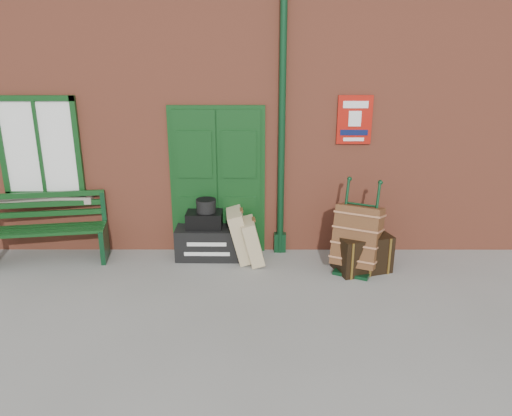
{
  "coord_description": "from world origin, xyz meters",
  "views": [
    {
      "loc": [
        0.29,
        -5.75,
        3.15
      ],
      "look_at": [
        0.28,
        0.6,
        1.0
      ],
      "focal_mm": 35.0,
      "sensor_mm": 36.0,
      "label": 1
    }
  ],
  "objects_px": {
    "bench": "(46,227)",
    "dark_trunk": "(362,252)",
    "porter_trolley": "(358,237)",
    "houdini_trunk": "(209,242)"
  },
  "relations": [
    {
      "from": "bench",
      "to": "dark_trunk",
      "type": "distance_m",
      "value": 4.64
    },
    {
      "from": "bench",
      "to": "porter_trolley",
      "type": "distance_m",
      "value": 4.55
    },
    {
      "from": "bench",
      "to": "porter_trolley",
      "type": "bearing_deg",
      "value": -12.69
    },
    {
      "from": "porter_trolley",
      "to": "dark_trunk",
      "type": "height_order",
      "value": "porter_trolley"
    },
    {
      "from": "porter_trolley",
      "to": "dark_trunk",
      "type": "distance_m",
      "value": 0.24
    },
    {
      "from": "houdini_trunk",
      "to": "porter_trolley",
      "type": "relative_size",
      "value": 0.75
    },
    {
      "from": "dark_trunk",
      "to": "bench",
      "type": "bearing_deg",
      "value": 157.97
    },
    {
      "from": "porter_trolley",
      "to": "bench",
      "type": "bearing_deg",
      "value": -159.26
    },
    {
      "from": "houdini_trunk",
      "to": "dark_trunk",
      "type": "bearing_deg",
      "value": -11.15
    },
    {
      "from": "bench",
      "to": "houdini_trunk",
      "type": "distance_m",
      "value": 2.4
    }
  ]
}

